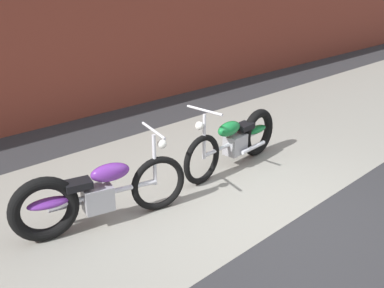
% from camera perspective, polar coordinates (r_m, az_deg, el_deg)
% --- Properties ---
extents(ground_plane, '(80.00, 80.00, 0.00)m').
position_cam_1_polar(ground_plane, '(5.06, 12.28, -10.43)').
color(ground_plane, '#2D2D30').
extents(sidewalk_slab, '(36.00, 3.50, 0.01)m').
position_cam_1_polar(sidewalk_slab, '(6.05, -1.41, -4.17)').
color(sidewalk_slab, gray).
rests_on(sidewalk_slab, ground).
extents(motorcycle_purple, '(1.97, 0.76, 1.03)m').
position_cam_1_polar(motorcycle_purple, '(4.85, -13.20, -6.59)').
color(motorcycle_purple, black).
rests_on(motorcycle_purple, ground).
extents(motorcycle_green, '(2.01, 0.58, 1.03)m').
position_cam_1_polar(motorcycle_green, '(6.28, 6.17, 0.65)').
color(motorcycle_green, black).
rests_on(motorcycle_green, ground).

